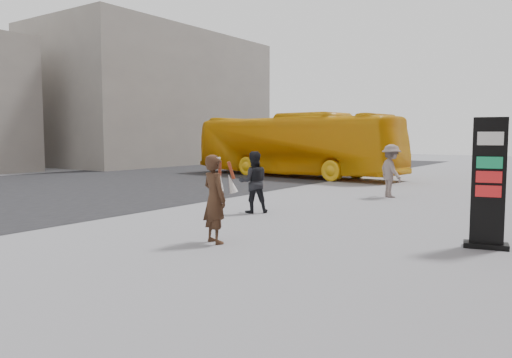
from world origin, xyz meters
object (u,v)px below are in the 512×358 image
Objects in this scene: pedestrian_a at (253,182)px; woman at (215,198)px; info_pylon at (488,183)px; pedestrian_b at (391,171)px; bus at (295,145)px.

woman is at bearing 71.22° from pedestrian_a.
info_pylon is at bearing 127.55° from pedestrian_a.
info_pylon is 5.31m from woman.
pedestrian_b is (0.26, 9.31, 0.01)m from woman.
pedestrian_a is at bearing 158.34° from info_pylon.
info_pylon is at bearing 166.73° from pedestrian_b.
woman is at bearing -148.27° from bus.
info_pylon is at bearing -130.40° from bus.
info_pylon is 0.21× the size of bus.
bus is 12.82m from pedestrian_a.
bus is at bearing 5.17° from pedestrian_b.
bus is at bearing 120.71° from info_pylon.
pedestrian_a is (-6.25, 1.02, -0.39)m from info_pylon.
pedestrian_b is (1.93, 5.62, 0.07)m from pedestrian_a.
woman is 0.96× the size of pedestrian_b.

